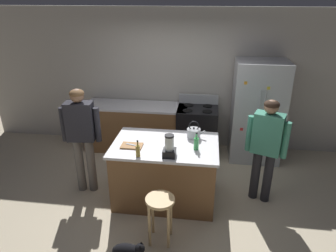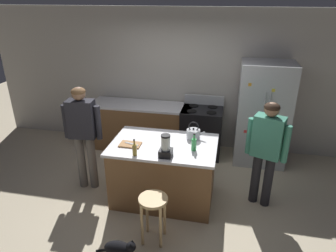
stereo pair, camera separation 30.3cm
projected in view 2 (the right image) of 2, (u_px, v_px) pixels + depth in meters
ground_plane at (164, 197)px, 4.73m from camera, size 14.00×14.00×0.00m
back_wall at (185, 80)px, 5.94m from camera, size 8.00×0.10×2.70m
kitchen_island at (164, 171)px, 4.55m from camera, size 1.52×1.00×0.93m
back_counter_run at (142, 126)px, 6.09m from camera, size 2.00×0.64×0.93m
refrigerator at (263, 114)px, 5.43m from camera, size 0.90×0.73×1.86m
stove_range at (201, 131)px, 5.83m from camera, size 0.76×0.65×1.11m
person_by_island_left at (83, 129)px, 4.60m from camera, size 0.60×0.26×1.68m
person_by_sink_right at (267, 146)px, 4.23m from camera, size 0.58×0.35×1.60m
bar_stool at (153, 207)px, 3.73m from camera, size 0.36×0.36×0.64m
cat at (120, 249)px, 3.64m from camera, size 0.52×0.18×0.26m
blender_appliance at (166, 147)px, 3.98m from camera, size 0.17×0.17×0.31m
bottle_vinegar at (135, 150)px, 4.02m from camera, size 0.06×0.06×0.24m
bottle_soda at (194, 144)px, 4.14m from camera, size 0.07×0.07×0.26m
tea_kettle at (193, 134)px, 4.49m from camera, size 0.28×0.20×0.27m
cutting_board at (130, 144)px, 4.32m from camera, size 0.30×0.20×0.02m
chef_knife at (132, 144)px, 4.31m from camera, size 0.22×0.09×0.01m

